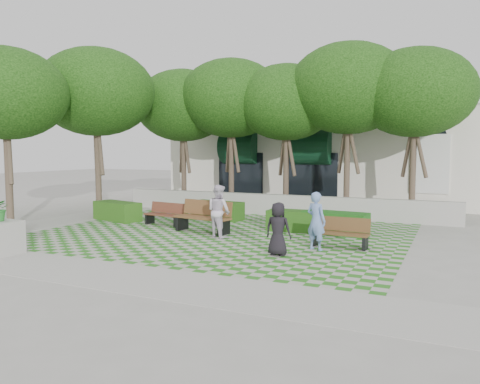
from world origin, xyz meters
The scene contains 18 objects.
ground centered at (0.00, 0.00, 0.00)m, with size 90.00×90.00×0.00m, color gray.
lawn centered at (0.00, 1.00, 0.01)m, with size 12.00×12.00×0.00m, color #2B721E.
sidewalk_south centered at (0.00, -4.70, 0.01)m, with size 16.00×2.00×0.01m, color #9E9B93.
sidewalk_west centered at (-7.20, 1.00, 0.01)m, with size 2.00×12.00×0.01m, color #9E9B93.
retaining_wall centered at (0.00, 6.20, 0.45)m, with size 15.00×0.36×0.90m, color #9E9B93.
bench_east centered at (4.15, 0.56, 0.41)m, with size 1.66×0.60×0.86m.
bench_mid centered at (-0.69, 1.11, 0.52)m, with size 2.14×1.00×1.08m.
bench_west centered at (-2.77, 1.81, 0.41)m, with size 1.66×0.75×0.84m.
hedge_east centered at (3.52, 2.61, 0.37)m, with size 2.14×0.85×0.75m, color #144913.
hedge_midright centered at (2.19, 2.62, 0.36)m, with size 2.07×0.83×0.72m, color #1E4813.
hedge_midleft centered at (-1.65, 3.94, 0.37)m, with size 2.11×0.84×0.74m, color #1E4813.
hedge_west centered at (-5.20, 2.03, 0.37)m, with size 2.14×0.86×0.75m, color #234E15.
planter_front centered at (-3.93, -4.29, 0.65)m, with size 0.91×0.91×1.61m.
person_blue centered at (3.62, -0.12, 0.83)m, with size 0.60×0.40×1.65m, color #6C89C5.
person_dark centered at (2.88, -1.22, 0.72)m, with size 0.70×0.46×1.43m, color black.
person_white centered at (0.23, 0.46, 0.85)m, with size 0.83×0.65×1.71m, color silver.
tree_row centered at (-1.86, 5.95, 5.18)m, with size 17.70×13.40×7.41m.
building centered at (0.93, 14.08, 2.52)m, with size 18.00×8.92×5.15m.
Camera 1 is at (7.15, -12.81, 2.78)m, focal length 35.00 mm.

